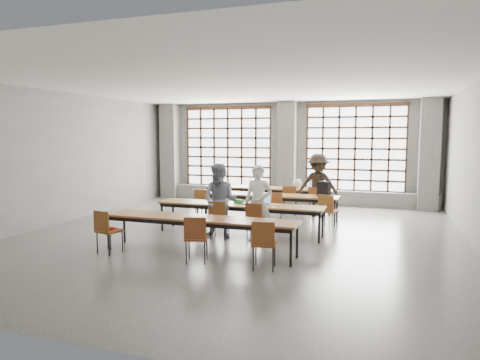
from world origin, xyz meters
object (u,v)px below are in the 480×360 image
(chair_mid_centre, at_px, (275,205))
(laptop_back, at_px, (313,187))
(chair_back_right, at_px, (316,199))
(chair_front_right, at_px, (256,218))
(chair_near_right, at_px, (264,240))
(red_pouch, at_px, (109,228))
(chair_mid_left, at_px, (203,201))
(chair_near_left, at_px, (106,227))
(phone, at_px, (246,205))
(mouse, at_px, (279,205))
(desk_row_a, at_px, (269,189))
(laptop_front, at_px, (263,202))
(chair_back_left, at_px, (220,194))
(backpack, at_px, (324,189))
(desk_row_d, at_px, (199,221))
(desk_row_c, at_px, (240,207))
(student_female, at_px, (220,201))
(chair_front_left, at_px, (218,216))
(student_male, at_px, (258,203))
(student_back, at_px, (318,185))
(chair_back_mid, at_px, (290,197))
(chair_mid_right, at_px, (327,208))
(chair_near_mid, at_px, (196,235))
(desk_row_b, at_px, (265,196))
(green_box, at_px, (239,201))
(plastic_bag, at_px, (297,184))

(chair_mid_centre, distance_m, laptop_back, 2.36)
(chair_mid_centre, bearing_deg, chair_back_right, 60.68)
(chair_front_right, xyz_separation_m, laptop_back, (0.60, 4.09, 0.25))
(chair_near_right, height_order, red_pouch, chair_near_right)
(chair_back_right, xyz_separation_m, chair_mid_left, (-2.88, -1.53, 0.00))
(chair_near_left, bearing_deg, phone, 47.92)
(chair_mid_left, xyz_separation_m, mouse, (2.43, -1.21, 0.21))
(desk_row_a, relative_size, laptop_front, 10.17)
(chair_back_left, height_order, chair_near_left, same)
(backpack, bearing_deg, desk_row_d, -99.80)
(desk_row_c, bearing_deg, student_female, -120.96)
(desk_row_a, xyz_separation_m, phone, (0.36, -3.45, 0.07))
(mouse, bearing_deg, chair_front_left, -153.95)
(chair_front_left, relative_size, chair_front_right, 1.00)
(chair_mid_centre, bearing_deg, laptop_front, -90.43)
(desk_row_c, xyz_separation_m, chair_front_right, (0.59, -0.63, -0.13))
(chair_mid_centre, relative_size, red_pouch, 4.40)
(desk_row_d, height_order, chair_mid_centre, chair_mid_centre)
(chair_front_right, xyz_separation_m, student_male, (0.01, 0.13, 0.32))
(student_female, distance_m, student_back, 3.77)
(student_female, relative_size, laptop_back, 4.05)
(chair_back_mid, bearing_deg, chair_mid_right, -49.97)
(mouse, bearing_deg, student_male, -126.10)
(chair_near_mid, height_order, chair_near_right, same)
(desk_row_b, bearing_deg, chair_back_left, 151.87)
(student_male, height_order, student_female, student_female)
(chair_near_right, xyz_separation_m, student_female, (-1.57, 1.97, 0.32))
(chair_mid_left, distance_m, green_box, 1.82)
(desk_row_c, xyz_separation_m, mouse, (0.95, -0.02, 0.08))
(desk_row_d, xyz_separation_m, chair_mid_right, (2.15, 3.03, -0.13))
(chair_back_mid, relative_size, laptop_back, 2.08)
(chair_mid_left, distance_m, red_pouch, 3.61)
(chair_back_left, relative_size, chair_front_left, 1.00)
(green_box, bearing_deg, plastic_bag, 76.91)
(desk_row_c, relative_size, student_back, 2.20)
(chair_back_mid, bearing_deg, chair_back_left, 179.93)
(desk_row_a, bearing_deg, green_box, -87.76)
(chair_back_right, bearing_deg, chair_back_left, 179.96)
(desk_row_c, bearing_deg, phone, -29.05)
(laptop_back, height_order, mouse, laptop_back)
(green_box, relative_size, phone, 1.92)
(phone, bearing_deg, desk_row_c, 150.95)
(student_female, bearing_deg, mouse, 20.94)
(desk_row_c, bearing_deg, green_box, 122.01)
(desk_row_c, height_order, green_box, green_box)
(chair_front_left, distance_m, green_box, 0.79)
(backpack, bearing_deg, laptop_front, -105.82)
(chair_near_right, bearing_deg, plastic_bag, 95.36)
(chair_near_right, distance_m, backpack, 4.38)
(laptop_front, bearing_deg, phone, -150.01)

